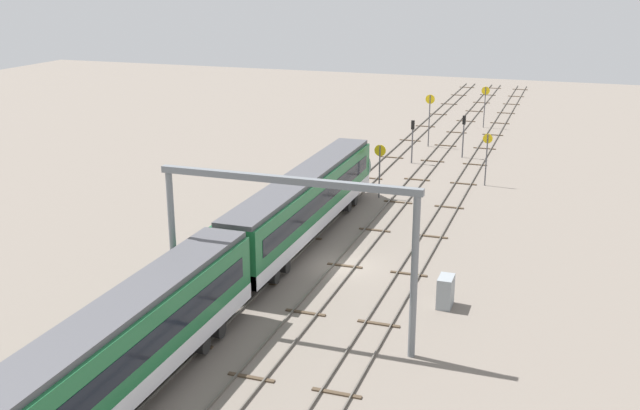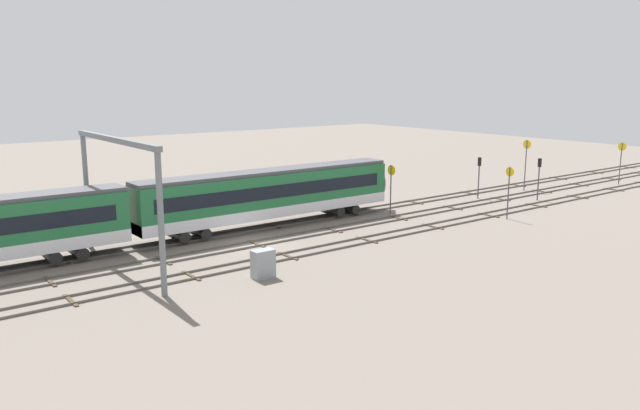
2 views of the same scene
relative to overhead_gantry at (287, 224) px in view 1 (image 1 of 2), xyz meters
name	(u,v)px [view 1 (image 1 of 2)]	position (x,y,z in m)	size (l,w,h in m)	color
ground_plane	(345,266)	(10.46, 0.08, -6.32)	(189.78, 189.78, 0.00)	slate
track_near_foreground	(409,273)	(10.46, -4.23, -6.25)	(173.78, 2.40, 0.16)	#59544C
track_second_near	(345,265)	(10.46, 0.08, -6.25)	(173.78, 2.40, 0.16)	#59544C
track_with_train	(284,257)	(10.46, 4.39, -6.25)	(173.78, 2.40, 0.16)	#59544C
overhead_gantry	(287,224)	(0.00, 0.00, 0.00)	(0.40, 13.99, 8.83)	slate
speed_sign_near_foreground	(380,163)	(26.50, 1.99, -3.23)	(0.14, 0.99, 4.63)	#4C4C51
speed_sign_mid_trackside	(487,152)	(33.33, -6.13, -3.24)	(0.14, 0.87, 4.77)	#4C4C51
speed_sign_far_trackside	(485,101)	(60.04, -2.57, -2.94)	(0.14, 1.01, 5.09)	#4C4C51
speed_sign_distant_end	(430,113)	(47.36, 1.86, -2.53)	(0.14, 1.01, 5.77)	#4C4C51
signal_light_trackside_approach	(413,135)	(39.30, 1.96, -3.44)	(0.31, 0.32, 4.39)	#4C4C51
signal_light_trackside_departure	(464,130)	(43.41, -2.52, -3.42)	(0.31, 0.32, 4.42)	#4C4C51
relay_cabinet	(445,292)	(6.47, -7.26, -5.40)	(1.45, 0.84, 1.84)	gray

